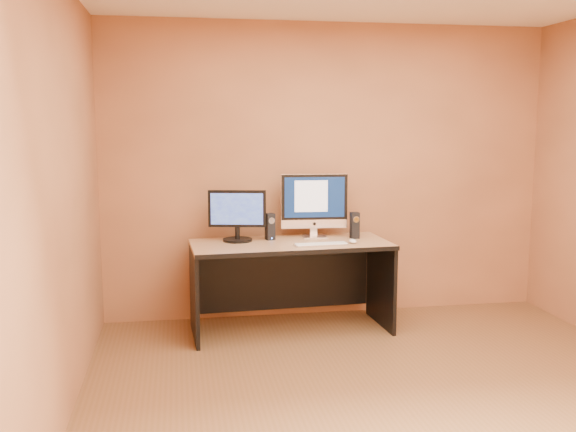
# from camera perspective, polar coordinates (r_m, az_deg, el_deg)

# --- Properties ---
(floor) EXTENTS (4.00, 4.00, 0.00)m
(floor) POSITION_cam_1_polar(r_m,az_deg,el_deg) (4.20, 10.08, -16.19)
(floor) COLOR brown
(floor) RESTS_ON ground
(walls) EXTENTS (4.00, 4.00, 2.60)m
(walls) POSITION_cam_1_polar(r_m,az_deg,el_deg) (3.85, 10.58, 1.69)
(walls) COLOR #AD6E46
(walls) RESTS_ON ground
(desk) EXTENTS (1.66, 0.79, 0.75)m
(desk) POSITION_cam_1_polar(r_m,az_deg,el_deg) (5.37, 0.24, -6.32)
(desk) COLOR tan
(desk) RESTS_ON ground
(imac) EXTENTS (0.59, 0.25, 0.56)m
(imac) POSITION_cam_1_polar(r_m,az_deg,el_deg) (5.50, 2.39, 0.98)
(imac) COLOR silver
(imac) RESTS_ON desk
(second_monitor) EXTENTS (0.53, 0.34, 0.43)m
(second_monitor) POSITION_cam_1_polar(r_m,az_deg,el_deg) (5.33, -4.53, 0.01)
(second_monitor) COLOR black
(second_monitor) RESTS_ON desk
(speaker_left) EXTENTS (0.08, 0.09, 0.22)m
(speaker_left) POSITION_cam_1_polar(r_m,az_deg,el_deg) (5.40, -1.61, -0.95)
(speaker_left) COLOR black
(speaker_left) RESTS_ON desk
(speaker_right) EXTENTS (0.07, 0.08, 0.22)m
(speaker_right) POSITION_cam_1_polar(r_m,az_deg,el_deg) (5.50, 5.94, -0.83)
(speaker_right) COLOR black
(speaker_right) RESTS_ON desk
(keyboard) EXTENTS (0.44, 0.14, 0.02)m
(keyboard) POSITION_cam_1_polar(r_m,az_deg,el_deg) (5.17, 2.97, -2.53)
(keyboard) COLOR silver
(keyboard) RESTS_ON desk
(mouse) EXTENTS (0.07, 0.11, 0.04)m
(mouse) POSITION_cam_1_polar(r_m,az_deg,el_deg) (5.28, 5.78, -2.23)
(mouse) COLOR white
(mouse) RESTS_ON desk
(cable_a) EXTENTS (0.09, 0.21, 0.01)m
(cable_a) POSITION_cam_1_polar(r_m,az_deg,el_deg) (5.58, 2.54, -1.77)
(cable_a) COLOR black
(cable_a) RESTS_ON desk
(cable_b) EXTENTS (0.05, 0.18, 0.01)m
(cable_b) POSITION_cam_1_polar(r_m,az_deg,el_deg) (5.58, 1.51, -1.77)
(cable_b) COLOR black
(cable_b) RESTS_ON desk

